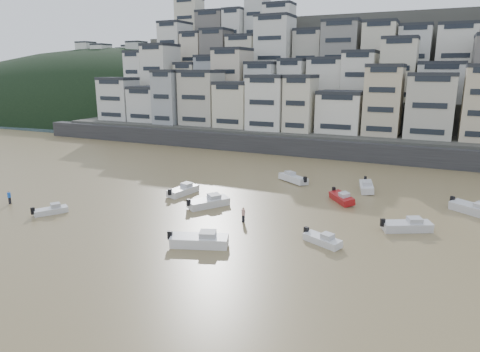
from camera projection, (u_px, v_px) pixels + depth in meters
The scene contains 16 objects.
sea_strip at pixel (116, 106), 202.63m from camera, with size 340.00×340.00×0.00m, color #465664.
harbor_wall at pixel (322, 149), 82.65m from camera, with size 140.00×3.00×3.50m, color #38383A.
hillside at pixel (380, 84), 113.06m from camera, with size 141.04×66.00×50.00m.
headland at pixel (127, 109), 187.68m from camera, with size 216.00×135.00×53.33m.
boat_a at pixel (199, 238), 40.90m from camera, with size 6.05×1.98×1.65m, color white, non-canonical shape.
boat_b at pixel (322, 238), 41.49m from camera, with size 4.36×1.43×1.19m, color silver, non-canonical shape.
boat_c at pixel (209, 201), 52.77m from camera, with size 5.75×1.88×1.57m, color silver, non-canonical shape.
boat_d at pixel (407, 224), 44.91m from camera, with size 5.56×1.82×1.52m, color silver, non-canonical shape.
boat_e at pixel (342, 197), 54.76m from camera, with size 5.08×1.66×1.39m, color maroon, non-canonical shape.
boat_f at pixel (183, 189), 58.18m from camera, with size 5.51×1.80×1.50m, color white, non-canonical shape.
boat_g at pixel (475, 208), 50.10m from camera, with size 6.02×1.97×1.64m, color silver, non-canonical shape.
boat_h at pixel (293, 177), 64.61m from camera, with size 5.71×1.87×1.56m, color silver, non-canonical shape.
boat_i at pixel (366, 185), 60.01m from camera, with size 5.74×1.88×1.57m, color silver, non-canonical shape.
boat_j at pixel (51, 209), 50.31m from camera, with size 4.07×1.33×1.11m, color silver, non-canonical shape.
person_blue at pixel (9, 197), 54.01m from camera, with size 0.44×0.44×1.74m, color blue, non-canonical shape.
person_pink at pixel (243, 215), 47.47m from camera, with size 0.44×0.44×1.74m, color #CB988F, non-canonical shape.
Camera 1 is at (29.95, -15.62, 16.47)m, focal length 32.00 mm.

